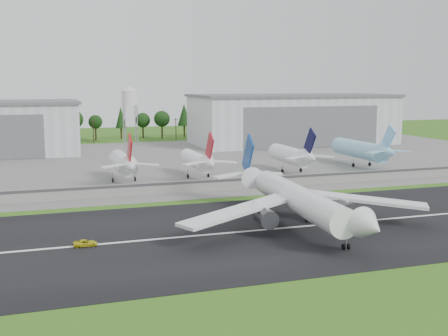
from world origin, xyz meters
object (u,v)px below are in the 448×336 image
object	(u,v)px
parked_jet_skyblue	(364,150)
parked_jet_red_b	(199,161)
main_airliner	(299,206)
parked_jet_navy	(294,156)
parked_jet_red_a	(124,163)
ground_vehicle	(85,243)

from	to	relation	value
parked_jet_skyblue	parked_jet_red_b	bearing A→B (deg)	-175.50
main_airliner	parked_jet_red_b	size ratio (longest dim) A/B	1.89
parked_jet_navy	parked_jet_red_a	bearing A→B (deg)	-179.99
parked_jet_red_a	parked_jet_red_b	size ratio (longest dim) A/B	1.00
parked_jet_red_a	parked_jet_skyblue	distance (m)	89.07
parked_jet_red_b	parked_jet_navy	world-z (taller)	parked_jet_navy
parked_jet_red_a	parked_jet_navy	world-z (taller)	parked_jet_navy
parked_jet_red_b	parked_jet_navy	size ratio (longest dim) A/B	1.00
parked_jet_navy	ground_vehicle	bearing A→B (deg)	-138.31
parked_jet_red_b	parked_jet_red_a	bearing A→B (deg)	179.89
main_airliner	parked_jet_navy	distance (m)	73.57
parked_jet_red_a	main_airliner	bearing A→B (deg)	-67.57
parked_jet_red_a	parked_jet_skyblue	world-z (taller)	parked_jet_skyblue
main_airliner	parked_jet_skyblue	distance (m)	94.59
main_airliner	ground_vehicle	xyz separation A→B (m)	(-44.97, -0.06, -4.17)
parked_jet_skyblue	parked_jet_red_a	bearing A→B (deg)	-176.75
parked_jet_red_a	ground_vehicle	bearing A→B (deg)	-104.47
main_airliner	parked_jet_skyblue	world-z (taller)	main_airliner
main_airliner	parked_jet_red_a	size ratio (longest dim) A/B	1.89
parked_jet_red_a	parked_jet_red_b	xyz separation A→B (m)	(24.26, -0.05, -0.26)
parked_jet_navy	parked_jet_skyblue	xyz separation A→B (m)	(30.93, 5.04, 0.22)
parked_jet_navy	parked_jet_skyblue	size ratio (longest dim) A/B	0.84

